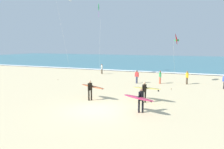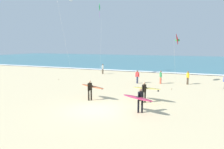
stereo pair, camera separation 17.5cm
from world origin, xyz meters
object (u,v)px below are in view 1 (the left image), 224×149
surfer_lead (140,98)px  surfer_third (91,88)px  surfer_trailing (145,89)px  bystander_green_top (160,77)px  kite_delta_scarlet_mid (177,39)px  bystander_yellow_top (187,78)px  bystander_red_top (137,77)px  bystander_white_top (102,69)px  kite_diamond_emerald_far (99,10)px

surfer_lead → surfer_third: bearing=157.2°
surfer_trailing → bystander_green_top: (-0.13, 8.66, -0.24)m
kite_delta_scarlet_mid → bystander_yellow_top: 4.74m
surfer_trailing → bystander_red_top: (-2.81, 7.92, -0.24)m
surfer_third → bystander_yellow_top: surfer_third is taller
surfer_third → bystander_white_top: 16.12m
surfer_third → kite_diamond_emerald_far: size_ratio=0.22×
surfer_trailing → bystander_green_top: 8.66m
surfer_trailing → kite_delta_scarlet_mid: size_ratio=0.43×
bystander_green_top → surfer_lead: bearing=-88.1°
surfer_lead → kite_diamond_emerald_far: 21.84m
surfer_third → kite_diamond_emerald_far: kite_diamond_emerald_far is taller
bystander_red_top → bystander_green_top: (2.68, 0.73, 0.00)m
surfer_lead → bystander_red_top: surfer_lead is taller
kite_delta_scarlet_mid → bystander_yellow_top: size_ratio=3.78×
surfer_lead → bystander_green_top: (-0.38, 11.63, -0.24)m
kite_diamond_emerald_far → bystander_red_top: bearing=-37.0°
surfer_lead → bystander_white_top: size_ratio=1.49×
kite_delta_scarlet_mid → bystander_green_top: kite_delta_scarlet_mid is taller
surfer_trailing → surfer_third: (-4.37, -1.03, -0.00)m
surfer_trailing → bystander_red_top: surfer_trailing is taller
surfer_trailing → surfer_third: bearing=-166.7°
surfer_third → kite_delta_scarlet_mid: bearing=62.0°
surfer_lead → surfer_third: size_ratio=0.98×
surfer_lead → bystander_green_top: surfer_lead is taller
kite_diamond_emerald_far → bystander_yellow_top: (13.45, -4.30, -9.16)m
kite_delta_scarlet_mid → kite_diamond_emerald_far: (-12.07, 3.77, 4.66)m
kite_delta_scarlet_mid → surfer_trailing: bearing=-98.6°
kite_diamond_emerald_far → bystander_yellow_top: size_ratio=6.92×
bystander_red_top → surfer_third: bearing=-99.9°
kite_diamond_emerald_far → bystander_red_top: kite_diamond_emerald_far is taller
bystander_green_top → surfer_trailing: bearing=-89.1°
bystander_red_top → bystander_green_top: 2.78m
kite_delta_scarlet_mid → kite_diamond_emerald_far: 13.47m
kite_diamond_emerald_far → bystander_white_top: kite_diamond_emerald_far is taller
bystander_white_top → surfer_lead: bearing=-58.4°
surfer_lead → bystander_red_top: bearing=105.7°
surfer_trailing → bystander_white_top: bearing=126.1°
kite_delta_scarlet_mid → bystander_red_top: size_ratio=3.78×
kite_diamond_emerald_far → bystander_white_top: bearing=33.1°
surfer_trailing → bystander_green_top: surfer_trailing is taller
surfer_lead → bystander_green_top: bearing=91.9°
bystander_white_top → bystander_yellow_top: bearing=-19.1°
kite_delta_scarlet_mid → bystander_red_top: bearing=-154.3°
surfer_lead → bystander_yellow_top: bearing=78.0°
kite_delta_scarlet_mid → bystander_yellow_top: bearing=-21.1°
kite_delta_scarlet_mid → bystander_red_top: kite_delta_scarlet_mid is taller
kite_diamond_emerald_far → bystander_green_top: size_ratio=6.92×
bystander_red_top → bystander_yellow_top: 5.90m
bystander_yellow_top → bystander_green_top: (-3.02, -0.81, 0.00)m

